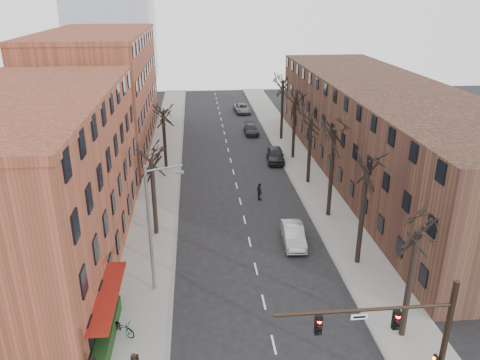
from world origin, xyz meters
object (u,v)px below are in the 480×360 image
object	(u,v)px
parked_car_mid	(251,130)
parked_car_near	(276,155)
bicycle	(122,327)
silver_sedan	(293,235)

from	to	relation	value
parked_car_mid	parked_car_near	bearing A→B (deg)	-82.48
parked_car_near	parked_car_mid	xyz separation A→B (m)	(-1.50, 11.97, -0.18)
parked_car_mid	bicycle	size ratio (longest dim) A/B	2.39
silver_sedan	parked_car_mid	bearing A→B (deg)	93.02
parked_car_near	parked_car_mid	world-z (taller)	parked_car_near
bicycle	parked_car_near	bearing A→B (deg)	9.77
silver_sedan	parked_car_mid	distance (m)	31.58
silver_sedan	bicycle	size ratio (longest dim) A/B	2.38
bicycle	silver_sedan	bearing A→B (deg)	-15.81
silver_sedan	parked_car_near	size ratio (longest dim) A/B	0.92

